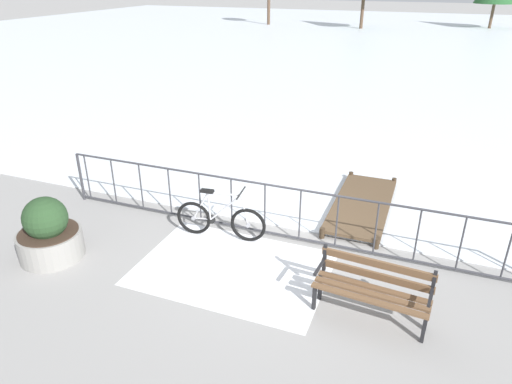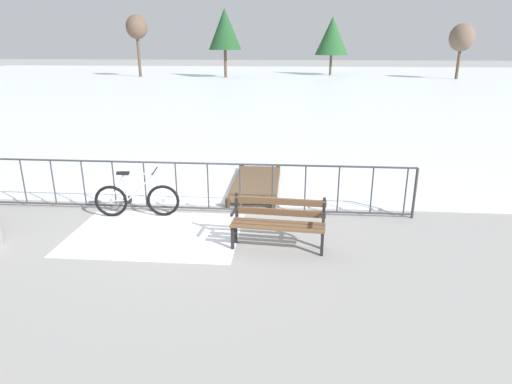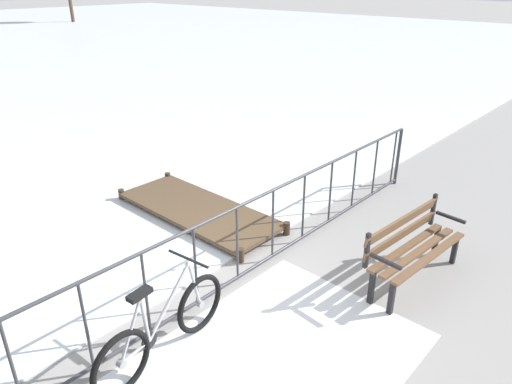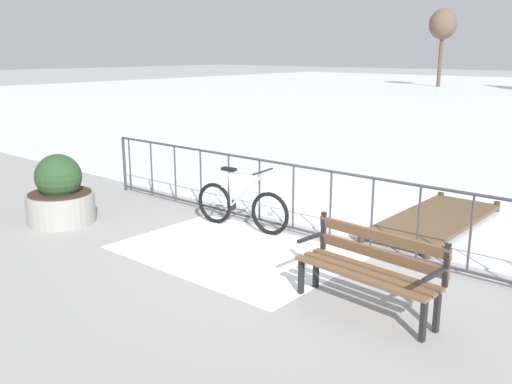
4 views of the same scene
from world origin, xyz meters
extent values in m
plane|color=gray|center=(0.00, 0.00, 0.00)|extent=(160.00, 160.00, 0.00)
cube|color=silver|center=(0.00, 28.40, 0.01)|extent=(80.00, 56.00, 0.03)
cube|color=white|center=(-0.46, -1.20, 0.00)|extent=(3.11, 2.18, 0.01)
cylinder|color=#38383D|center=(0.00, 0.00, 1.05)|extent=(9.00, 0.04, 0.04)
cylinder|color=#38383D|center=(0.00, 0.00, 0.08)|extent=(9.00, 0.04, 0.04)
cylinder|color=#38383D|center=(4.50, 0.00, 0.53)|extent=(0.06, 0.06, 1.05)
cylinder|color=#38383D|center=(-3.66, 0.00, 0.57)|extent=(0.03, 0.03, 0.97)
cylinder|color=#38383D|center=(-2.99, 0.00, 0.57)|extent=(0.03, 0.03, 0.97)
cylinder|color=#38383D|center=(-2.33, 0.00, 0.57)|extent=(0.03, 0.03, 0.97)
cylinder|color=#38383D|center=(-1.66, 0.00, 0.57)|extent=(0.03, 0.03, 0.97)
cylinder|color=#38383D|center=(-1.00, 0.00, 0.57)|extent=(0.03, 0.03, 0.97)
cylinder|color=#38383D|center=(-0.33, 0.00, 0.57)|extent=(0.03, 0.03, 0.97)
cylinder|color=#38383D|center=(0.33, 0.00, 0.57)|extent=(0.03, 0.03, 0.97)
cylinder|color=#38383D|center=(1.00, 0.00, 0.57)|extent=(0.03, 0.03, 0.97)
cylinder|color=#38383D|center=(1.66, 0.00, 0.57)|extent=(0.03, 0.03, 0.97)
cylinder|color=#38383D|center=(2.33, 0.00, 0.57)|extent=(0.03, 0.03, 0.97)
cylinder|color=#38383D|center=(2.99, 0.00, 0.57)|extent=(0.03, 0.03, 0.97)
cylinder|color=#38383D|center=(3.66, 0.00, 0.57)|extent=(0.03, 0.03, 0.97)
cylinder|color=#38383D|center=(4.32, 0.00, 0.57)|extent=(0.03, 0.03, 0.97)
torus|color=black|center=(-1.59, -0.41, 0.33)|extent=(0.66, 0.13, 0.66)
cylinder|color=gray|center=(-1.59, -0.41, 0.33)|extent=(0.09, 0.07, 0.08)
torus|color=black|center=(-0.54, -0.30, 0.33)|extent=(0.66, 0.13, 0.66)
cylinder|color=gray|center=(-0.54, -0.30, 0.33)|extent=(0.09, 0.07, 0.08)
cylinder|color=#B2B2B7|center=(-1.27, -0.38, 0.62)|extent=(0.08, 0.04, 0.53)
cylinder|color=#B2B2B7|center=(-0.96, -0.34, 0.63)|extent=(0.61, 0.10, 0.59)
cylinder|color=#B2B2B7|center=(-0.98, -0.35, 0.90)|extent=(0.63, 0.11, 0.07)
cylinder|color=#B2B2B7|center=(-1.42, -0.39, 0.34)|extent=(0.34, 0.07, 0.05)
cylinder|color=#B2B2B7|center=(-1.44, -0.40, 0.61)|extent=(0.32, 0.06, 0.56)
cylinder|color=#B2B2B7|center=(-0.61, -0.30, 0.62)|extent=(0.16, 0.05, 0.59)
cube|color=black|center=(-1.29, -0.38, 0.92)|extent=(0.25, 0.13, 0.05)
cylinder|color=black|center=(-0.67, -0.31, 0.96)|extent=(0.09, 0.52, 0.03)
cylinder|color=black|center=(-1.25, -0.38, 0.35)|extent=(0.18, 0.04, 0.18)
cube|color=brown|center=(1.84, -1.48, 0.44)|extent=(1.60, 0.23, 0.04)
cube|color=brown|center=(1.83, -1.63, 0.44)|extent=(1.60, 0.23, 0.04)
cube|color=brown|center=(1.82, -1.79, 0.44)|extent=(1.60, 0.23, 0.04)
cube|color=brown|center=(1.85, -1.38, 0.58)|extent=(1.60, 0.18, 0.12)
cube|color=brown|center=(1.85, -1.38, 0.78)|extent=(1.60, 0.18, 0.12)
cube|color=black|center=(2.58, -1.83, 0.22)|extent=(0.05, 0.06, 0.44)
cube|color=black|center=(2.60, -1.56, 0.22)|extent=(0.05, 0.06, 0.44)
cube|color=black|center=(2.61, -1.44, 0.67)|extent=(0.05, 0.05, 0.45)
cube|color=black|center=(2.59, -1.69, 0.64)|extent=(0.07, 0.40, 0.04)
cube|color=black|center=(1.06, -1.70, 0.22)|extent=(0.05, 0.06, 0.44)
cube|color=black|center=(1.08, -1.44, 0.22)|extent=(0.05, 0.06, 0.44)
cube|color=black|center=(1.09, -1.32, 0.67)|extent=(0.05, 0.05, 0.45)
cube|color=black|center=(1.07, -1.57, 0.64)|extent=(0.07, 0.40, 0.04)
cube|color=brown|center=(1.18, 1.71, 0.12)|extent=(1.10, 2.83, 0.06)
cylinder|color=#3C2E20|center=(0.69, 0.30, 0.10)|extent=(0.10, 0.10, 0.20)
cylinder|color=#3C2E20|center=(1.68, 0.30, 0.10)|extent=(0.10, 0.10, 0.20)
cylinder|color=#3C2E20|center=(0.69, 3.13, 0.10)|extent=(0.10, 0.10, 0.20)
cylinder|color=#3C2E20|center=(1.68, 3.13, 0.10)|extent=(0.10, 0.10, 0.20)
cylinder|color=brown|center=(-4.63, 35.93, 2.19)|extent=(0.28, 0.28, 4.38)
cone|color=#1E4723|center=(-4.63, 35.93, 4.51)|extent=(3.14, 3.14, 3.76)
cylinder|color=brown|center=(5.86, 40.10, 1.71)|extent=(0.25, 0.25, 3.43)
cone|color=#235128|center=(5.86, 40.10, 3.93)|extent=(3.41, 3.41, 3.75)
cylinder|color=brown|center=(17.32, 35.82, 1.53)|extent=(0.28, 0.28, 3.06)
ellipsoid|color=brown|center=(17.32, 35.82, 3.73)|extent=(2.24, 2.24, 2.46)
cylinder|color=brown|center=(-13.31, 36.21, 2.05)|extent=(0.28, 0.28, 4.09)
ellipsoid|color=brown|center=(-13.31, 36.21, 4.71)|extent=(2.07, 2.07, 2.28)
camera|label=1|loc=(2.21, -6.99, 4.45)|focal=32.29mm
camera|label=2|loc=(2.03, -8.56, 3.40)|focal=31.09mm
camera|label=3|loc=(-3.11, -3.44, 3.50)|focal=32.81mm
camera|label=4|loc=(4.48, -6.49, 2.69)|focal=38.97mm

